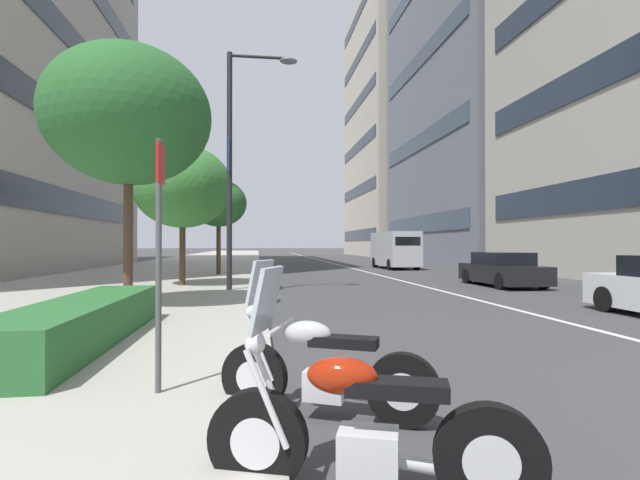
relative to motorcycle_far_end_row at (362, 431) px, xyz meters
The scene contains 14 objects.
sidewalk_right_plaza 30.67m from the motorcycle_far_end_row, 10.50° to the left, with size 160.00×10.25×0.15m, color #A39E93.
lane_centre_stripe 35.63m from the motorcycle_far_end_row, ahead, with size 110.00×0.16×0.01m, color silver.
motorcycle_far_end_row is the anchor object (origin of this frame).
motorcycle_by_sign_pole 1.46m from the motorcycle_far_end_row, ahead, with size 1.01×1.99×1.49m.
car_mid_block_traffic 16.86m from the motorcycle_far_end_row, 32.02° to the right, with size 4.23×1.91×1.33m.
delivery_van_ahead 28.88m from the motorcycle_far_end_row, 17.26° to the right, with size 5.14×2.16×2.47m.
parking_sign_by_curb 2.85m from the motorcycle_far_end_row, 40.26° to the left, with size 0.32×0.06×2.57m.
street_lamp_with_banners 13.53m from the motorcycle_far_end_row, ahead, with size 1.26×2.35×7.88m.
clipped_hedge_bed 5.61m from the motorcycle_far_end_row, 35.93° to the left, with size 5.11×1.10×0.65m, color #28602D.
street_tree_far_plaza 10.45m from the motorcycle_far_end_row, 23.20° to the left, with size 3.91×3.91×6.26m.
street_tree_by_lamp_post 15.41m from the motorcycle_far_end_row, 13.06° to the left, with size 3.58×3.58×5.15m.
street_tree_near_plaza_corner 21.30m from the motorcycle_far_end_row, ahead, with size 2.80×2.80×4.76m.
office_tower_mid_left 48.35m from the motorcycle_far_end_row, 29.81° to the right, with size 21.98×15.15×43.69m.
office_tower_far_left_down_avenue 70.55m from the motorcycle_far_end_row, 20.30° to the right, with size 23.01×19.28×37.83m.
Camera 1 is at (-3.07, 6.45, 1.65)m, focal length 26.08 mm.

